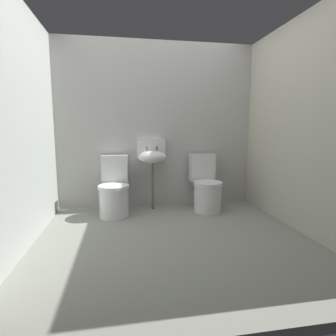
{
  "coord_description": "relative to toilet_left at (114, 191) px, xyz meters",
  "views": [
    {
      "loc": [
        -0.52,
        -2.7,
        1.15
      ],
      "look_at": [
        0.0,
        0.31,
        0.7
      ],
      "focal_mm": 28.74,
      "sensor_mm": 36.0,
      "label": 1
    }
  ],
  "objects": [
    {
      "name": "wall_left",
      "position": [
        -0.85,
        -0.78,
        0.87
      ],
      "size": [
        0.1,
        2.66,
        2.38
      ],
      "primitive_type": "cube",
      "color": "#ACB5AE",
      "rests_on": "ground"
    },
    {
      "name": "wall_back",
      "position": [
        0.63,
        0.4,
        0.87
      ],
      "size": [
        3.25,
        0.1,
        2.38
      ],
      "primitive_type": "cube",
      "color": "#B2AFAA",
      "rests_on": "ground"
    },
    {
      "name": "sink",
      "position": [
        0.54,
        0.19,
        0.43
      ],
      "size": [
        0.42,
        0.35,
        0.99
      ],
      "color": "#6E5F51",
      "rests_on": "ground"
    },
    {
      "name": "wall_right",
      "position": [
        2.11,
        -0.78,
        0.87
      ],
      "size": [
        0.1,
        2.66,
        2.38
      ],
      "primitive_type": "cube",
      "color": "#B7B5A3",
      "rests_on": "ground"
    },
    {
      "name": "ground_plane",
      "position": [
        0.63,
        -0.88,
        -0.36
      ],
      "size": [
        3.25,
        2.86,
        0.08
      ],
      "primitive_type": "cube",
      "color": "gray"
    },
    {
      "name": "toilet_right",
      "position": [
        1.28,
        -0.0,
        0.0
      ],
      "size": [
        0.4,
        0.59,
        0.78
      ],
      "rotation": [
        0.0,
        0.0,
        3.14
      ],
      "color": "white",
      "rests_on": "ground"
    },
    {
      "name": "toilet_left",
      "position": [
        0.0,
        0.0,
        0.0
      ],
      "size": [
        0.42,
        0.61,
        0.78
      ],
      "rotation": [
        0.0,
        0.0,
        3.09
      ],
      "color": "white",
      "rests_on": "ground"
    }
  ]
}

